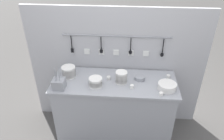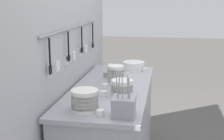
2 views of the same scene
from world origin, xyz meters
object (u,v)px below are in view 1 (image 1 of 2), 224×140
cup_by_caddy (93,78)px  cup_centre (168,76)px  cutlery_caddy (59,84)px  bowl_stack_short_front (121,77)px  plate_stack (167,86)px  bowl_stack_tall_left (69,72)px  steel_mixing_bowl (140,78)px  bowl_stack_back_corner (96,82)px  cup_back_right (161,94)px  cup_front_right (132,86)px  cup_beside_plates (109,78)px  cup_edge_far (61,80)px

cup_by_caddy → cup_centre: bearing=7.4°
cutlery_caddy → cup_by_caddy: size_ratio=6.01×
bowl_stack_short_front → plate_stack: size_ratio=0.71×
bowl_stack_tall_left → cutlery_caddy: (-0.05, -0.25, -0.01)m
steel_mixing_bowl → bowl_stack_back_corner: bearing=-160.7°
bowl_stack_short_front → cutlery_caddy: 0.72m
cup_by_caddy → steel_mixing_bowl: bearing=5.4°
cup_back_right → cup_front_right: 0.34m
plate_stack → cup_by_caddy: 0.88m
bowl_stack_tall_left → bowl_stack_back_corner: bearing=-26.7°
bowl_stack_short_front → steel_mixing_bowl: 0.24m
cup_by_caddy → cup_back_right: same height
cup_back_right → plate_stack: bearing=56.7°
cup_back_right → steel_mixing_bowl: bearing=127.0°
cutlery_caddy → cup_centre: size_ratio=6.01×
plate_stack → cup_beside_plates: size_ratio=4.56×
bowl_stack_short_front → cup_by_caddy: (-0.34, 0.03, -0.06)m
cup_by_caddy → cup_edge_far: bearing=-171.0°
steel_mixing_bowl → cup_edge_far: bearing=-173.2°
plate_stack → cup_centre: (0.05, 0.24, -0.02)m
bowl_stack_back_corner → steel_mixing_bowl: 0.55m
cup_back_right → cup_beside_plates: bearing=155.9°
steel_mixing_bowl → cup_beside_plates: bearing=-175.9°
bowl_stack_short_front → cup_edge_far: 0.72m
cup_centre → cup_edge_far: size_ratio=1.00×
cup_by_caddy → cup_front_right: bearing=-15.2°
cup_front_right → bowl_stack_tall_left: bearing=166.8°
cutlery_caddy → bowl_stack_short_front: bearing=13.2°
bowl_stack_tall_left → cup_back_right: (1.10, -0.30, -0.05)m
cutlery_caddy → cup_back_right: (1.15, -0.05, -0.04)m
steel_mixing_bowl → cup_beside_plates: steel_mixing_bowl is taller
bowl_stack_back_corner → bowl_stack_tall_left: size_ratio=0.92×
steel_mixing_bowl → cup_centre: size_ratio=2.71×
bowl_stack_tall_left → cutlery_caddy: size_ratio=0.61×
cutlery_caddy → cup_back_right: 1.15m
cup_by_caddy → cup_back_right: 0.83m
bowl_stack_back_corner → plate_stack: size_ratio=0.74×
bowl_stack_back_corner → cup_centre: size_ratio=3.39×
cutlery_caddy → cup_front_right: (0.83, 0.07, -0.04)m
cup_by_caddy → cup_beside_plates: (0.19, 0.03, 0.00)m
plate_stack → cutlery_caddy: 1.23m
bowl_stack_back_corner → cup_back_right: 0.75m
bowl_stack_tall_left → cup_by_caddy: 0.32m
bowl_stack_short_front → cup_back_right: 0.50m
cup_edge_far → cup_front_right: bearing=-4.6°
plate_stack → cup_centre: bearing=78.2°
bowl_stack_back_corner → plate_stack: bowl_stack_back_corner is taller
bowl_stack_short_front → bowl_stack_tall_left: bearing=172.6°
cup_centre → cup_beside_plates: 0.74m
steel_mixing_bowl → cup_back_right: steel_mixing_bowl is taller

